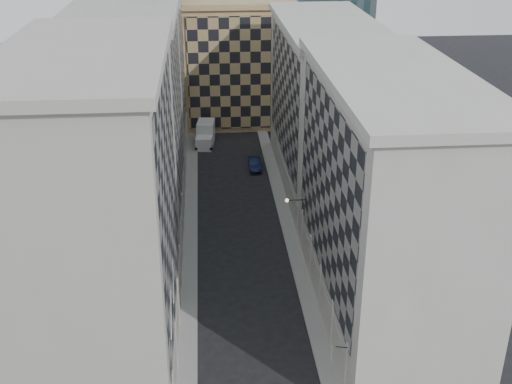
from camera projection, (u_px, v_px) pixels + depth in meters
sidewalk_west at (190, 231)px, 68.10m from camera, size 1.50×100.00×0.15m
sidewalk_east at (288, 227)px, 68.89m from camera, size 1.50×100.00×0.15m
bldg_left_a at (101, 215)px, 45.56m from camera, size 10.80×22.80×23.70m
bldg_left_b at (131, 123)px, 65.66m from camera, size 10.80×22.80×22.70m
bldg_left_c at (147, 74)px, 85.77m from camera, size 10.80×22.80×21.70m
bldg_right_a at (385, 199)px, 51.43m from camera, size 10.80×26.80×20.70m
bldg_right_b at (324, 105)px, 76.05m from camera, size 10.80×28.80×19.70m
tan_block at (237, 60)px, 98.98m from camera, size 16.80×14.80×18.80m
flagpoles_left at (172, 297)px, 43.02m from camera, size 0.10×6.33×2.33m
bracket_lamp at (289, 200)px, 60.82m from camera, size 1.98×0.36×0.36m
box_truck at (205, 135)px, 91.57m from camera, size 2.96×5.99×3.17m
dark_car at (255, 164)px, 83.55m from camera, size 1.53×4.25×1.40m
shop_sign at (333, 353)px, 44.22m from camera, size 1.26×0.77×0.87m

